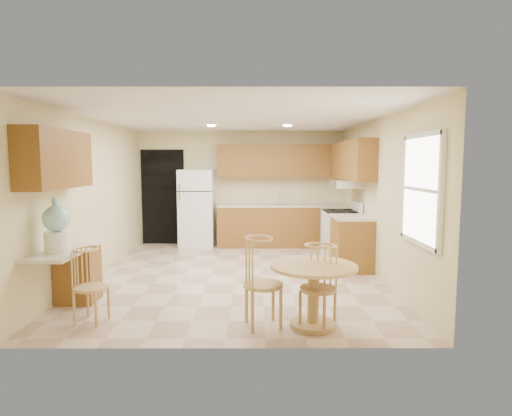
{
  "coord_description": "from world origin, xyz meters",
  "views": [
    {
      "loc": [
        0.31,
        -6.76,
        1.8
      ],
      "look_at": [
        0.32,
        0.3,
        1.06
      ],
      "focal_mm": 30.0,
      "sensor_mm": 36.0,
      "label": 1
    }
  ],
  "objects_px": {
    "stove": "(341,234)",
    "chair_table_a": "(263,275)",
    "chair_desk": "(88,280)",
    "water_crock": "(57,228)",
    "refrigerator": "(197,208)",
    "chair_table_b": "(319,280)",
    "dining_table": "(313,286)"
  },
  "relations": [
    {
      "from": "chair_desk",
      "to": "water_crock",
      "type": "relative_size",
      "value": 1.33
    },
    {
      "from": "refrigerator",
      "to": "dining_table",
      "type": "distance_m",
      "value": 4.99
    },
    {
      "from": "chair_table_a",
      "to": "water_crock",
      "type": "xyz_separation_m",
      "value": [
        -2.4,
        0.42,
        0.45
      ]
    },
    {
      "from": "refrigerator",
      "to": "stove",
      "type": "height_order",
      "value": "refrigerator"
    },
    {
      "from": "stove",
      "to": "chair_table_a",
      "type": "distance_m",
      "value": 3.78
    },
    {
      "from": "stove",
      "to": "dining_table",
      "type": "relative_size",
      "value": 1.15
    },
    {
      "from": "chair_desk",
      "to": "chair_table_a",
      "type": "bearing_deg",
      "value": 96.75
    },
    {
      "from": "dining_table",
      "to": "chair_table_b",
      "type": "xyz_separation_m",
      "value": [
        0.05,
        -0.09,
        0.09
      ]
    },
    {
      "from": "refrigerator",
      "to": "chair_desk",
      "type": "bearing_deg",
      "value": -97.54
    },
    {
      "from": "refrigerator",
      "to": "chair_desk",
      "type": "height_order",
      "value": "refrigerator"
    },
    {
      "from": "stove",
      "to": "water_crock",
      "type": "height_order",
      "value": "water_crock"
    },
    {
      "from": "chair_table_a",
      "to": "chair_table_b",
      "type": "xyz_separation_m",
      "value": [
        0.6,
        -0.02,
        -0.05
      ]
    },
    {
      "from": "refrigerator",
      "to": "stove",
      "type": "distance_m",
      "value": 3.14
    },
    {
      "from": "refrigerator",
      "to": "chair_table_b",
      "type": "bearing_deg",
      "value": -67.45
    },
    {
      "from": "chair_desk",
      "to": "stove",
      "type": "bearing_deg",
      "value": 144.5
    },
    {
      "from": "stove",
      "to": "water_crock",
      "type": "distance_m",
      "value": 4.99
    },
    {
      "from": "refrigerator",
      "to": "stove",
      "type": "relative_size",
      "value": 1.52
    },
    {
      "from": "chair_desk",
      "to": "refrigerator",
      "type": "bearing_deg",
      "value": -176.65
    },
    {
      "from": "stove",
      "to": "chair_table_a",
      "type": "bearing_deg",
      "value": -113.9
    },
    {
      "from": "dining_table",
      "to": "chair_desk",
      "type": "height_order",
      "value": "chair_desk"
    },
    {
      "from": "refrigerator",
      "to": "dining_table",
      "type": "bearing_deg",
      "value": -67.6
    },
    {
      "from": "stove",
      "to": "chair_desk",
      "type": "height_order",
      "value": "stove"
    },
    {
      "from": "chair_table_a",
      "to": "stove",
      "type": "bearing_deg",
      "value": 143.29
    },
    {
      "from": "water_crock",
      "to": "chair_table_a",
      "type": "bearing_deg",
      "value": -10.05
    },
    {
      "from": "chair_table_a",
      "to": "chair_desk",
      "type": "bearing_deg",
      "value": -106.95
    },
    {
      "from": "stove",
      "to": "chair_desk",
      "type": "distance_m",
      "value": 4.8
    },
    {
      "from": "chair_table_a",
      "to": "chair_desk",
      "type": "xyz_separation_m",
      "value": [
        -1.95,
        0.14,
        -0.09
      ]
    },
    {
      "from": "water_crock",
      "to": "chair_table_b",
      "type": "bearing_deg",
      "value": -8.35
    },
    {
      "from": "chair_table_a",
      "to": "chair_table_b",
      "type": "relative_size",
      "value": 1.09
    },
    {
      "from": "chair_table_a",
      "to": "water_crock",
      "type": "relative_size",
      "value": 1.56
    },
    {
      "from": "stove",
      "to": "chair_desk",
      "type": "xyz_separation_m",
      "value": [
        -3.47,
        -3.31,
        0.04
      ]
    },
    {
      "from": "dining_table",
      "to": "chair_table_a",
      "type": "bearing_deg",
      "value": -172.62
    }
  ]
}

